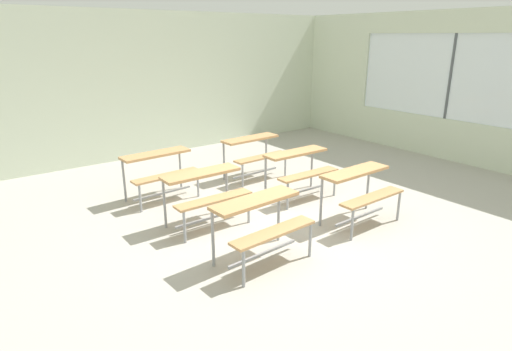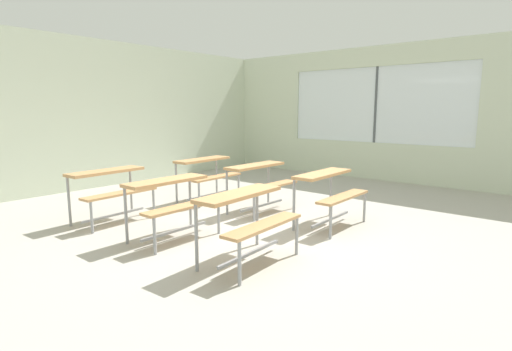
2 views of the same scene
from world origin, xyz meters
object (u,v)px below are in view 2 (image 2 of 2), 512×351
desk_bench_r0c1 (330,186)px  desk_bench_r1c0 (172,194)px  desk_bench_r0c0 (247,210)px  desk_bench_r1c1 (261,176)px  desk_bench_r2c0 (111,183)px  desk_bench_r2c1 (207,169)px

desk_bench_r0c1 → desk_bench_r1c0: bearing=144.0°
desk_bench_r0c0 → desk_bench_r1c1: bearing=32.7°
desk_bench_r0c1 → desk_bench_r0c0: bearing=179.6°
desk_bench_r2c0 → desk_bench_r2c1: (1.82, -0.05, 0.00)m
desk_bench_r1c1 → desk_bench_r0c0: bearing=-143.4°
desk_bench_r0c0 → desk_bench_r2c0: (-0.07, 2.52, 0.00)m
desk_bench_r1c1 → desk_bench_r2c1: size_ratio=0.99×
desk_bench_r0c0 → desk_bench_r0c1: (1.73, 0.01, 0.00)m
desk_bench_r2c0 → desk_bench_r2c1: same height
desk_bench_r0c0 → desk_bench_r2c0: size_ratio=1.00×
desk_bench_r1c0 → desk_bench_r2c1: size_ratio=0.98×
desk_bench_r0c1 → desk_bench_r1c1: 1.24m
desk_bench_r1c0 → desk_bench_r0c1: bearing=-35.3°
desk_bench_r2c0 → desk_bench_r0c1: bearing=-56.9°
desk_bench_r0c1 → desk_bench_r1c1: size_ratio=1.00×
desk_bench_r0c1 → desk_bench_r1c0: same height
desk_bench_r0c1 → desk_bench_r1c0: size_ratio=1.01×
desk_bench_r0c0 → desk_bench_r0c1: 1.73m
desk_bench_r1c1 → desk_bench_r2c0: same height
desk_bench_r0c0 → desk_bench_r0c1: size_ratio=1.02×
desk_bench_r1c0 → desk_bench_r2c1: same height
desk_bench_r0c1 → desk_bench_r1c1: bearing=88.5°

